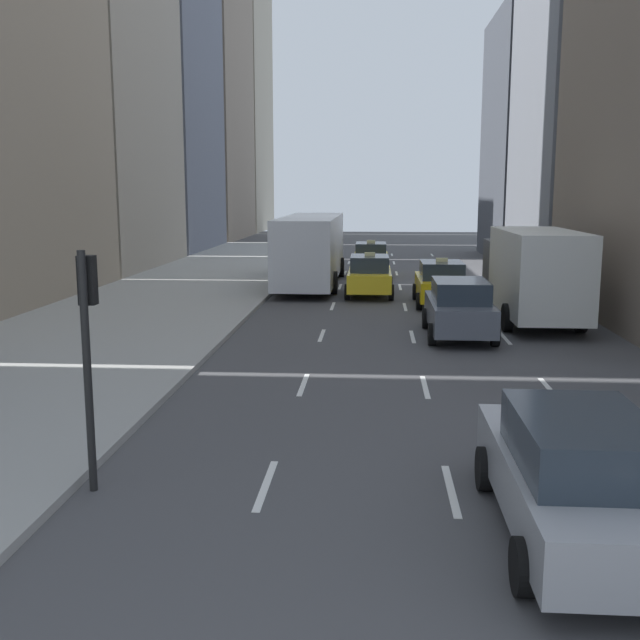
% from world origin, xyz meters
% --- Properties ---
extents(sidewalk_left, '(8.00, 66.00, 0.15)m').
position_xyz_m(sidewalk_left, '(-7.00, 27.00, 0.07)').
color(sidewalk_left, '#9E9E99').
rests_on(sidewalk_left, ground).
extents(lane_markings, '(5.72, 56.00, 0.01)m').
position_xyz_m(lane_markings, '(2.60, 23.00, 0.01)').
color(lane_markings, white).
rests_on(lane_markings, ground).
extents(building_row_left, '(6.00, 87.57, 37.83)m').
position_xyz_m(building_row_left, '(-14.00, 45.56, 15.26)').
color(building_row_left, '#4C515B').
rests_on(building_row_left, ground).
extents(taxi_lead, '(2.02, 4.40, 1.87)m').
position_xyz_m(taxi_lead, '(1.20, 29.07, 0.88)').
color(taxi_lead, yellow).
rests_on(taxi_lead, ground).
extents(taxi_second, '(2.02, 4.40, 1.87)m').
position_xyz_m(taxi_second, '(4.00, 26.61, 0.88)').
color(taxi_second, yellow).
rests_on(taxi_second, ground).
extents(taxi_third, '(2.02, 4.40, 1.87)m').
position_xyz_m(taxi_third, '(1.20, 37.07, 0.88)').
color(taxi_third, yellow).
rests_on(taxi_third, ground).
extents(sedan_black_near, '(2.02, 4.45, 1.79)m').
position_xyz_m(sedan_black_near, '(4.00, 20.04, 0.91)').
color(sedan_black_near, '#565B66').
rests_on(sedan_black_near, ground).
extents(sedan_silver_behind, '(2.02, 4.79, 1.71)m').
position_xyz_m(sedan_silver_behind, '(4.00, 6.51, 0.87)').
color(sedan_silver_behind, '#9EA0A5').
rests_on(sedan_silver_behind, ground).
extents(city_bus, '(2.80, 11.61, 3.25)m').
position_xyz_m(city_bus, '(-1.61, 32.66, 1.79)').
color(city_bus, silver).
rests_on(city_bus, ground).
extents(box_truck, '(2.58, 8.40, 3.15)m').
position_xyz_m(box_truck, '(6.80, 23.30, 1.71)').
color(box_truck, '#262628').
rests_on(box_truck, ground).
extents(traffic_light_pole, '(0.24, 0.42, 3.60)m').
position_xyz_m(traffic_light_pole, '(-2.75, 7.72, 2.41)').
color(traffic_light_pole, black).
rests_on(traffic_light_pole, ground).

